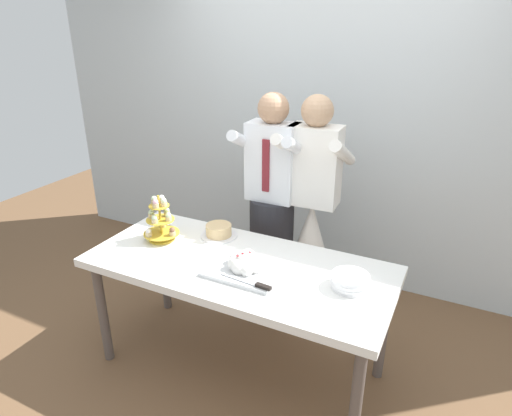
{
  "coord_description": "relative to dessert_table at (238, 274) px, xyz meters",
  "views": [
    {
      "loc": [
        1.1,
        -1.98,
        2.09
      ],
      "look_at": [
        0.04,
        0.15,
        1.07
      ],
      "focal_mm": 31.16,
      "sensor_mm": 36.0,
      "label": 1
    }
  ],
  "objects": [
    {
      "name": "ground_plane",
      "position": [
        0.0,
        0.0,
        -0.7
      ],
      "size": [
        8.0,
        8.0,
        0.0
      ],
      "primitive_type": "plane",
      "color": "brown"
    },
    {
      "name": "cupcake_stand",
      "position": [
        -0.59,
        0.05,
        0.2
      ],
      "size": [
        0.23,
        0.23,
        0.31
      ],
      "color": "gold",
      "rests_on": "dessert_table"
    },
    {
      "name": "person_groom",
      "position": [
        -0.1,
        0.68,
        0.05
      ],
      "size": [
        0.46,
        0.49,
        1.66
      ],
      "color": "#232328",
      "rests_on": "ground_plane"
    },
    {
      "name": "main_cake_tray",
      "position": [
        0.08,
        -0.08,
        0.11
      ],
      "size": [
        0.44,
        0.31,
        0.13
      ],
      "color": "silver",
      "rests_on": "dessert_table"
    },
    {
      "name": "round_cake",
      "position": [
        -0.28,
        0.25,
        0.11
      ],
      "size": [
        0.24,
        0.24,
        0.08
      ],
      "color": "white",
      "rests_on": "dessert_table"
    },
    {
      "name": "rear_wall",
      "position": [
        0.0,
        1.43,
        0.75
      ],
      "size": [
        5.2,
        0.1,
        2.9
      ],
      "primitive_type": "cube",
      "color": "silver",
      "rests_on": "ground_plane"
    },
    {
      "name": "dessert_table",
      "position": [
        0.0,
        0.0,
        0.0
      ],
      "size": [
        1.8,
        0.8,
        0.78
      ],
      "color": "white",
      "rests_on": "ground_plane"
    },
    {
      "name": "person_bride",
      "position": [
        0.19,
        0.72,
        -0.12
      ],
      "size": [
        0.56,
        0.56,
        1.66
      ],
      "color": "white",
      "rests_on": "ground_plane"
    },
    {
      "name": "plate_stack",
      "position": [
        0.65,
        0.04,
        0.11
      ],
      "size": [
        0.21,
        0.21,
        0.08
      ],
      "color": "white",
      "rests_on": "dessert_table"
    }
  ]
}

